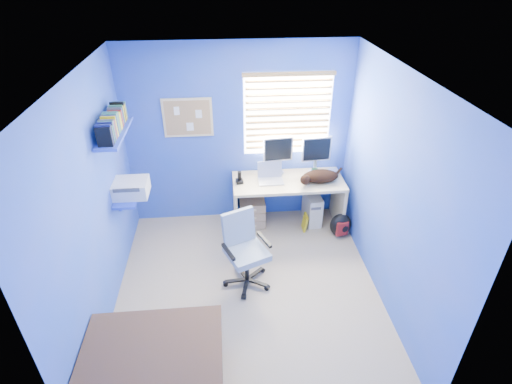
{
  "coord_description": "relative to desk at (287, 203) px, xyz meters",
  "views": [
    {
      "loc": [
        -0.21,
        -3.36,
        3.41
      ],
      "look_at": [
        0.15,
        0.65,
        0.95
      ],
      "focal_mm": 28.0,
      "sensor_mm": 36.0,
      "label": 1
    }
  ],
  "objects": [
    {
      "name": "monitor_left",
      "position": [
        -0.12,
        0.22,
        0.64
      ],
      "size": [
        0.41,
        0.16,
        0.54
      ],
      "primitive_type": "cube",
      "rotation": [
        0.0,
        0.0,
        0.1
      ],
      "color": "silver",
      "rests_on": "desk"
    },
    {
      "name": "wall_right",
      "position": [
        0.86,
        -1.26,
        0.88
      ],
      "size": [
        0.01,
        3.2,
        2.5
      ],
      "primitive_type": "cube",
      "color": "blue",
      "rests_on": "ground"
    },
    {
      "name": "office_chair",
      "position": [
        -0.66,
        -1.07,
        -0.03
      ],
      "size": [
        0.68,
        0.68,
        0.9
      ],
      "color": "black",
      "rests_on": "floor"
    },
    {
      "name": "tower_pc",
      "position": [
        0.38,
        0.07,
        -0.14
      ],
      "size": [
        0.21,
        0.45,
        0.45
      ],
      "primitive_type": "cube",
      "rotation": [
        0.0,
        0.0,
        0.06
      ],
      "color": "beige",
      "rests_on": "floor"
    },
    {
      "name": "wall_left",
      "position": [
        -2.14,
        -1.26,
        0.88
      ],
      "size": [
        0.01,
        3.2,
        2.5
      ],
      "primitive_type": "cube",
      "color": "blue",
      "rests_on": "ground"
    },
    {
      "name": "ceiling",
      "position": [
        -0.64,
        -1.26,
        2.13
      ],
      "size": [
        3.0,
        3.2,
        0.0
      ],
      "primitive_type": "cube",
      "color": "white",
      "rests_on": "wall_back"
    },
    {
      "name": "cd_spindle",
      "position": [
        0.64,
        0.12,
        0.41
      ],
      "size": [
        0.13,
        0.13,
        0.07
      ],
      "primitive_type": "cylinder",
      "color": "silver",
      "rests_on": "desk"
    },
    {
      "name": "mug",
      "position": [
        0.38,
        0.09,
        0.42
      ],
      "size": [
        0.1,
        0.09,
        0.1
      ],
      "primitive_type": "imported",
      "color": "#357853",
      "rests_on": "desk"
    },
    {
      "name": "desk",
      "position": [
        0.0,
        0.0,
        0.0
      ],
      "size": [
        1.5,
        0.65,
        0.74
      ],
      "primitive_type": "cube",
      "color": "tan",
      "rests_on": "floor"
    },
    {
      "name": "window_blinds",
      "position": [
        0.01,
        0.31,
        1.18
      ],
      "size": [
        1.15,
        0.05,
        1.1
      ],
      "color": "white",
      "rests_on": "ground"
    },
    {
      "name": "drawer_boxes",
      "position": [
        -0.49,
        0.06,
        -0.17
      ],
      "size": [
        0.35,
        0.28,
        0.41
      ],
      "primitive_type": "cube",
      "color": "tan",
      "rests_on": "floor"
    },
    {
      "name": "corkboard",
      "position": [
        -1.29,
        0.33,
        1.18
      ],
      "size": [
        0.64,
        0.02,
        0.52
      ],
      "color": "tan",
      "rests_on": "ground"
    },
    {
      "name": "wall_shelves",
      "position": [
        -2.0,
        -0.51,
        1.06
      ],
      "size": [
        0.42,
        0.9,
        1.05
      ],
      "color": "blue",
      "rests_on": "ground"
    },
    {
      "name": "laptop",
      "position": [
        -0.24,
        -0.01,
        0.48
      ],
      "size": [
        0.33,
        0.26,
        0.22
      ],
      "primitive_type": "cube",
      "rotation": [
        0.0,
        0.0,
        0.0
      ],
      "color": "silver",
      "rests_on": "desk"
    },
    {
      "name": "phone",
      "position": [
        -0.66,
        0.0,
        0.45
      ],
      "size": [
        0.1,
        0.12,
        0.17
      ],
      "primitive_type": "cube",
      "rotation": [
        0.0,
        0.0,
        0.12
      ],
      "color": "black",
      "rests_on": "desk"
    },
    {
      "name": "wall_front",
      "position": [
        -0.64,
        -2.86,
        0.88
      ],
      "size": [
        3.0,
        0.01,
        2.5
      ],
      "primitive_type": "cube",
      "color": "blue",
      "rests_on": "ground"
    },
    {
      "name": "bed_corner",
      "position": [
        -1.54,
        -2.38,
        -0.1
      ],
      "size": [
        1.14,
        0.81,
        0.55
      ],
      "primitive_type": "cube",
      "color": "brown",
      "rests_on": "floor"
    },
    {
      "name": "monitor_right",
      "position": [
        0.39,
        0.18,
        0.64
      ],
      "size": [
        0.41,
        0.15,
        0.54
      ],
      "primitive_type": "cube",
      "rotation": [
        0.0,
        0.0,
        0.08
      ],
      "color": "silver",
      "rests_on": "desk"
    },
    {
      "name": "yellow_book",
      "position": [
        0.24,
        -0.13,
        -0.25
      ],
      "size": [
        0.03,
        0.17,
        0.24
      ],
      "primitive_type": "cube",
      "color": "yellow",
      "rests_on": "floor"
    },
    {
      "name": "backpack",
      "position": [
        0.7,
        -0.31,
        -0.2
      ],
      "size": [
        0.33,
        0.28,
        0.34
      ],
      "primitive_type": "ellipsoid",
      "rotation": [
        0.0,
        0.0,
        0.22
      ],
      "color": "black",
      "rests_on": "floor"
    },
    {
      "name": "wall_back",
      "position": [
        -0.64,
        0.34,
        0.88
      ],
      "size": [
        3.0,
        0.01,
        2.5
      ],
      "primitive_type": "cube",
      "color": "blue",
      "rests_on": "ground"
    },
    {
      "name": "cat",
      "position": [
        0.42,
        -0.08,
        0.45
      ],
      "size": [
        0.53,
        0.41,
        0.17
      ],
      "primitive_type": "ellipsoid",
      "rotation": [
        0.0,
        0.0,
        0.4
      ],
      "color": "black",
      "rests_on": "desk"
    },
    {
      "name": "floor",
      "position": [
        -0.64,
        -1.26,
        -0.37
      ],
      "size": [
        3.0,
        3.2,
        0.0
      ],
      "primitive_type": "cube",
      "color": "gray",
      "rests_on": "ground"
    }
  ]
}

